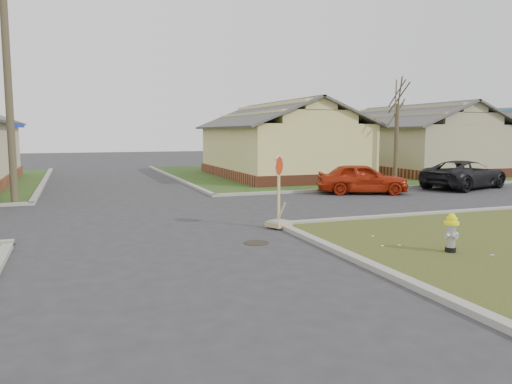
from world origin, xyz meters
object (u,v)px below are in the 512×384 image
object	(u,v)px
red_sedan	(362,178)
dark_pickup	(465,174)
fire_hydrant	(451,231)
utility_pole	(8,81)
stop_sign	(279,211)

from	to	relation	value
red_sedan	dark_pickup	distance (m)	5.92
fire_hydrant	dark_pickup	size ratio (longest dim) A/B	0.18
utility_pole	red_sedan	xyz separation A→B (m)	(14.40, -1.53, -3.98)
utility_pole	red_sedan	bearing A→B (deg)	-6.06
stop_sign	red_sedan	world-z (taller)	stop_sign
utility_pole	dark_pickup	distance (m)	20.75
fire_hydrant	dark_pickup	world-z (taller)	dark_pickup
utility_pole	dark_pickup	world-z (taller)	utility_pole
utility_pole	fire_hydrant	xyz separation A→B (m)	(10.17, -12.00, -4.12)
utility_pole	stop_sign	bearing A→B (deg)	-45.42
stop_sign	dark_pickup	xyz separation A→B (m)	(12.64, 6.35, 0.19)
fire_hydrant	utility_pole	bearing A→B (deg)	119.74
utility_pole	dark_pickup	bearing A→B (deg)	-4.05
dark_pickup	stop_sign	bearing A→B (deg)	99.18
stop_sign	dark_pickup	bearing A→B (deg)	4.47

